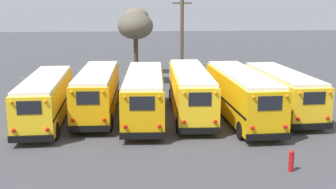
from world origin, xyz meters
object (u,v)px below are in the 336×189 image
at_px(school_bus_0, 46,98).
at_px(school_bus_5, 282,91).
at_px(utility_pole, 182,37).
at_px(bare_tree_0, 135,27).
at_px(school_bus_2, 144,94).
at_px(school_bus_1, 97,91).
at_px(fire_hydrant, 291,161).
at_px(school_bus_4, 241,94).
at_px(school_bus_3, 190,91).
at_px(bare_tree_1, 136,19).

bearing_deg(school_bus_0, school_bus_5, 3.37).
distance_m(school_bus_5, utility_pole, 13.10).
bearing_deg(bare_tree_0, school_bus_2, -87.61).
height_order(school_bus_1, school_bus_2, school_bus_1).
xyz_separation_m(school_bus_1, utility_pole, (6.96, 11.11, 2.64)).
bearing_deg(school_bus_0, school_bus_1, 22.67).
bearing_deg(school_bus_2, bare_tree_0, 92.39).
distance_m(utility_pole, bare_tree_0, 4.44).
bearing_deg(school_bus_5, utility_pole, 116.14).
distance_m(school_bus_5, fire_hydrant, 10.40).
xyz_separation_m(school_bus_0, school_bus_4, (12.60, -0.33, 0.11)).
bearing_deg(school_bus_4, bare_tree_0, 118.91).
relative_size(school_bus_1, school_bus_4, 0.90).
relative_size(school_bus_1, school_bus_5, 0.99).
bearing_deg(school_bus_4, utility_pole, 101.05).
relative_size(school_bus_5, utility_pole, 1.15).
height_order(school_bus_2, school_bus_5, school_bus_2).
bearing_deg(school_bus_2, fire_hydrant, -54.83).
xyz_separation_m(utility_pole, fire_hydrant, (2.69, -21.41, -3.83)).
bearing_deg(school_bus_3, fire_hydrant, -71.71).
bearing_deg(school_bus_2, school_bus_0, -177.78).
xyz_separation_m(bare_tree_1, fire_hydrant, (6.89, -26.11, -5.34)).
xyz_separation_m(school_bus_0, fire_hydrant, (12.80, -8.99, -1.10)).
bearing_deg(utility_pole, school_bus_0, -129.14).
xyz_separation_m(school_bus_3, school_bus_5, (6.30, -0.23, -0.09)).
xyz_separation_m(school_bus_3, utility_pole, (0.66, 11.26, 2.65)).
relative_size(school_bus_3, school_bus_5, 1.11).
distance_m(school_bus_2, school_bus_3, 3.28).
xyz_separation_m(school_bus_2, bare_tree_0, (-0.49, 11.72, 3.65)).
distance_m(school_bus_0, school_bus_5, 15.78).
relative_size(school_bus_1, utility_pole, 1.14).
xyz_separation_m(school_bus_4, utility_pole, (-2.49, 12.75, 2.61)).
distance_m(utility_pole, bare_tree_1, 6.48).
relative_size(school_bus_3, utility_pole, 1.28).
relative_size(school_bus_1, bare_tree_0, 1.45).
relative_size(school_bus_0, fire_hydrant, 9.62).
relative_size(school_bus_0, school_bus_1, 1.03).
distance_m(school_bus_0, school_bus_2, 6.30).
distance_m(school_bus_5, bare_tree_1, 19.43).
xyz_separation_m(school_bus_5, fire_hydrant, (-2.95, -9.91, -1.08)).
distance_m(school_bus_4, utility_pole, 13.25).
bearing_deg(fire_hydrant, bare_tree_1, 104.79).
height_order(school_bus_0, utility_pole, utility_pole).
distance_m(school_bus_1, school_bus_5, 12.61).
bearing_deg(school_bus_3, school_bus_0, -173.00).
bearing_deg(bare_tree_0, school_bus_5, -48.00).
bearing_deg(school_bus_3, school_bus_5, -2.13).
relative_size(school_bus_3, bare_tree_0, 1.63).
bearing_deg(bare_tree_1, school_bus_2, -88.68).
bearing_deg(school_bus_5, school_bus_4, -158.27).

